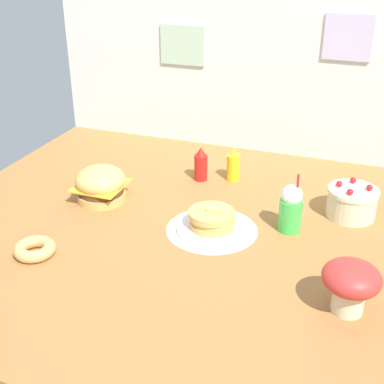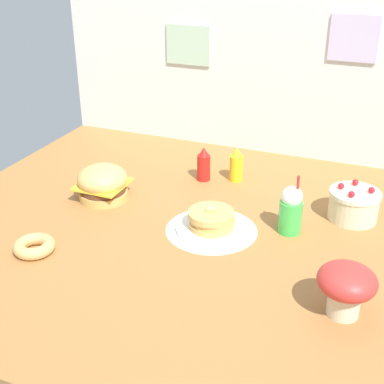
{
  "view_description": "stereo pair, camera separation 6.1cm",
  "coord_description": "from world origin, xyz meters",
  "views": [
    {
      "loc": [
        0.61,
        -1.76,
        1.11
      ],
      "look_at": [
        -0.05,
        0.04,
        0.15
      ],
      "focal_mm": 49.11,
      "sensor_mm": 36.0,
      "label": 1
    },
    {
      "loc": [
        0.67,
        -1.74,
        1.11
      ],
      "look_at": [
        -0.05,
        0.04,
        0.15
      ],
      "focal_mm": 49.11,
      "sensor_mm": 36.0,
      "label": 2
    }
  ],
  "objects": [
    {
      "name": "ground_plane",
      "position": [
        0.0,
        0.0,
        -0.01
      ],
      "size": [
        2.32,
        1.91,
        0.02
      ],
      "primitive_type": "cube",
      "color": "#9E6B38"
    },
    {
      "name": "donut_pink_glaze",
      "position": [
        -0.53,
        -0.39,
        0.03
      ],
      "size": [
        0.16,
        0.16,
        0.05
      ],
      "color": "tan",
      "rests_on": "ground_plane"
    },
    {
      "name": "doily_mat",
      "position": [
        0.05,
        0.02,
        0.0
      ],
      "size": [
        0.38,
        0.38,
        0.0
      ],
      "primitive_type": "cylinder",
      "color": "white",
      "rests_on": "ground_plane"
    },
    {
      "name": "back_wall",
      "position": [
        -0.0,
        0.95,
        0.46
      ],
      "size": [
        2.32,
        0.04,
        0.91
      ],
      "color": "silver",
      "rests_on": "ground_plane"
    },
    {
      "name": "burger",
      "position": [
        -0.51,
        0.1,
        0.08
      ],
      "size": [
        0.23,
        0.23,
        0.16
      ],
      "color": "#DBA859",
      "rests_on": "ground_plane"
    },
    {
      "name": "mushroom_stool",
      "position": [
        0.62,
        -0.32,
        0.11
      ],
      "size": [
        0.19,
        0.19,
        0.18
      ],
      "color": "beige",
      "rests_on": "ground_plane"
    },
    {
      "name": "cream_soda_cup",
      "position": [
        0.34,
        0.13,
        0.1
      ],
      "size": [
        0.09,
        0.09,
        0.26
      ],
      "color": "green",
      "rests_on": "ground_plane"
    },
    {
      "name": "mustard_bottle",
      "position": [
        -0.01,
        0.52,
        0.08
      ],
      "size": [
        0.07,
        0.07,
        0.17
      ],
      "color": "yellow",
      "rests_on": "ground_plane"
    },
    {
      "name": "ketchup_bottle",
      "position": [
        -0.16,
        0.46,
        0.08
      ],
      "size": [
        0.07,
        0.07,
        0.17
      ],
      "color": "red",
      "rests_on": "ground_plane"
    },
    {
      "name": "layer_cake",
      "position": [
        0.57,
        0.34,
        0.07
      ],
      "size": [
        0.21,
        0.21,
        0.16
      ],
      "color": "beige",
      "rests_on": "ground_plane"
    },
    {
      "name": "pancake_stack",
      "position": [
        0.05,
        0.02,
        0.04
      ],
      "size": [
        0.29,
        0.29,
        0.1
      ],
      "color": "white",
      "rests_on": "doily_mat"
    }
  ]
}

